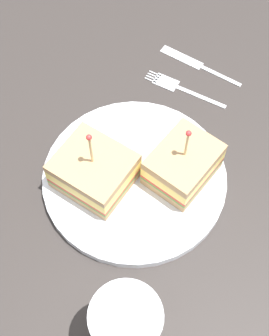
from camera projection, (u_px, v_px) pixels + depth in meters
ground_plane at (135, 184)px, 64.44cm from camera, size 114.15×114.15×2.00cm
plate at (135, 178)px, 63.00cm from camera, size 24.20×24.20×1.31cm
sandwich_half_front at (94, 171)px, 60.00cm from camera, size 8.34×9.32×10.44cm
sandwich_half_back at (183, 164)px, 60.32cm from camera, size 9.46×7.85×10.00cm
drink_glass at (127, 329)px, 49.28cm from camera, size 7.17×7.17×11.08cm
fork at (176, 86)px, 71.20cm from camera, size 2.41×13.00×0.35cm
knife at (196, 64)px, 73.39cm from camera, size 1.66×13.80×0.35cm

